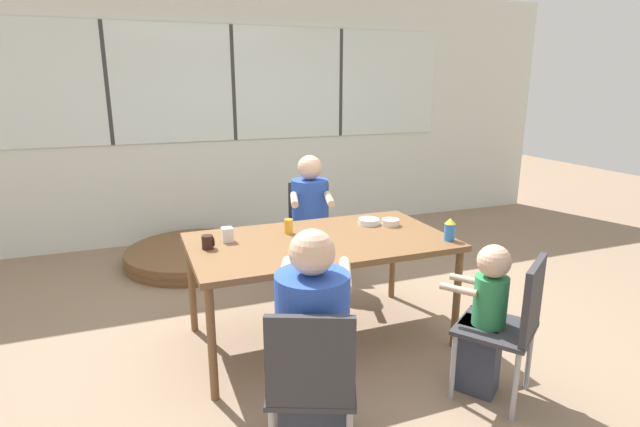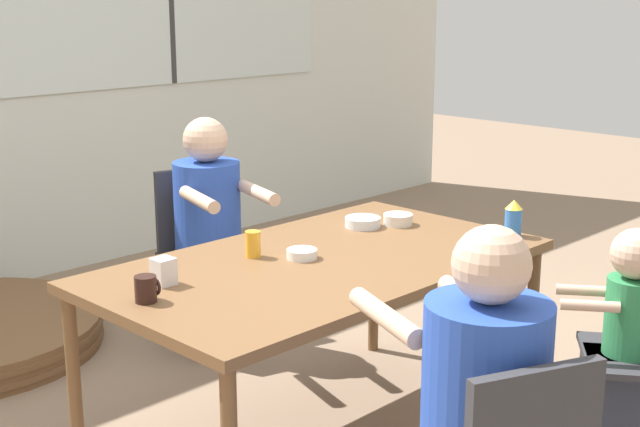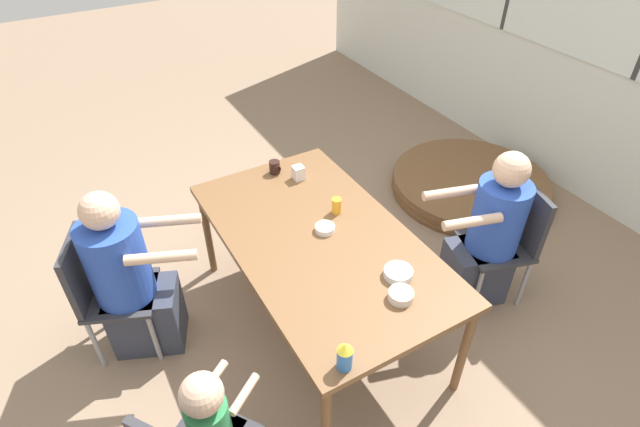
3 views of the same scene
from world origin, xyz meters
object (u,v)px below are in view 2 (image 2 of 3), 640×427
object	(u,v)px
chair_for_woman_green_shirt	(199,238)
bowl_fruit	(398,219)
person_woman_green_shirt	(211,245)
juice_glass	(253,244)
sippy_cup	(513,218)
person_toddler	(622,350)
bowl_white_shallow	(302,254)
milk_carton_small	(164,271)
coffee_mug	(146,289)
bowl_cereal	(363,222)

from	to	relation	value
chair_for_woman_green_shirt	bowl_fruit	xyz separation A→B (m)	(0.24, -1.11, 0.26)
person_woman_green_shirt	bowl_fruit	distance (m)	1.02
person_woman_green_shirt	juice_glass	xyz separation A→B (m)	(-0.47, -0.86, 0.28)
chair_for_woman_green_shirt	sippy_cup	bearing A→B (deg)	122.05
chair_for_woman_green_shirt	person_toddler	xyz separation A→B (m)	(0.29, -2.15, -0.06)
bowl_white_shallow	bowl_fruit	world-z (taller)	bowl_fruit
juice_glass	bowl_white_shallow	distance (m)	0.19
juice_glass	bowl_white_shallow	bearing A→B (deg)	-52.32
milk_carton_small	bowl_fruit	size ratio (longest dim) A/B	0.74
coffee_mug	bowl_white_shallow	size ratio (longest dim) A/B	0.76
person_woman_green_shirt	juice_glass	bearing A→B (deg)	77.76
chair_for_woman_green_shirt	milk_carton_small	distance (m)	1.45
bowl_cereal	person_toddler	bearing A→B (deg)	-80.72
coffee_mug	milk_carton_small	size ratio (longest dim) A/B	0.93
bowl_cereal	bowl_fruit	distance (m)	0.16
sippy_cup	milk_carton_small	size ratio (longest dim) A/B	1.62
milk_carton_small	person_toddler	bearing A→B (deg)	-41.27
bowl_white_shallow	bowl_cereal	world-z (taller)	bowl_cereal
bowl_cereal	bowl_white_shallow	bearing A→B (deg)	-163.84
juice_glass	bowl_white_shallow	world-z (taller)	juice_glass
person_woman_green_shirt	bowl_fruit	xyz separation A→B (m)	(0.29, -0.95, 0.25)
milk_carton_small	bowl_fruit	distance (m)	1.20
person_woman_green_shirt	milk_carton_small	bearing A→B (deg)	60.95
person_woman_green_shirt	coffee_mug	world-z (taller)	person_woman_green_shirt
juice_glass	bowl_fruit	size ratio (longest dim) A/B	0.79
juice_glass	bowl_white_shallow	size ratio (longest dim) A/B	0.87
sippy_cup	milk_carton_small	xyz separation A→B (m)	(-1.40, 0.51, -0.03)
bowl_white_shallow	bowl_cereal	distance (m)	0.53
sippy_cup	chair_for_woman_green_shirt	bearing A→B (deg)	105.52
sippy_cup	bowl_fruit	bearing A→B (deg)	113.07
coffee_mug	bowl_cereal	bearing A→B (deg)	6.31
sippy_cup	juice_glass	distance (m)	1.10
juice_glass	milk_carton_small	xyz separation A→B (m)	(-0.44, -0.03, -0.00)
person_toddler	sippy_cup	bearing A→B (deg)	40.51
chair_for_woman_green_shirt	person_woman_green_shirt	distance (m)	0.17
person_woman_green_shirt	milk_carton_small	size ratio (longest dim) A/B	12.01
person_woman_green_shirt	juice_glass	size ratio (longest dim) A/B	11.30
person_toddler	bowl_cereal	xyz separation A→B (m)	(-0.18, 1.13, 0.31)
person_woman_green_shirt	sippy_cup	bearing A→B (deg)	125.46
person_toddler	bowl_cereal	distance (m)	1.18
chair_for_woman_green_shirt	person_toddler	bearing A→B (deg)	114.19
coffee_mug	sippy_cup	bearing A→B (deg)	-14.90
milk_carton_small	bowl_fruit	world-z (taller)	milk_carton_small
person_toddler	sippy_cup	size ratio (longest dim) A/B	5.89
chair_for_woman_green_shirt	coffee_mug	world-z (taller)	chair_for_woman_green_shirt
person_toddler	coffee_mug	world-z (taller)	person_toddler
coffee_mug	juice_glass	xyz separation A→B (m)	(0.58, 0.14, 0.01)
bowl_white_shallow	milk_carton_small	bearing A→B (deg)	167.86
sippy_cup	bowl_white_shallow	bearing A→B (deg)	154.86
person_woman_green_shirt	person_toddler	distance (m)	2.02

